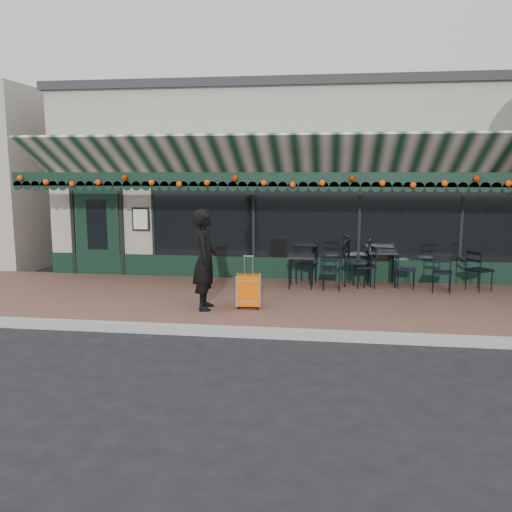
# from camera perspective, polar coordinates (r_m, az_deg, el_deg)

# --- Properties ---
(ground) EXTENTS (80.00, 80.00, 0.00)m
(ground) POSITION_cam_1_polar(r_m,az_deg,el_deg) (8.78, 2.57, -8.47)
(ground) COLOR black
(ground) RESTS_ON ground
(sidewalk) EXTENTS (18.00, 4.00, 0.15)m
(sidewalk) POSITION_cam_1_polar(r_m,az_deg,el_deg) (10.68, 3.58, -4.90)
(sidewalk) COLOR brown
(sidewalk) RESTS_ON ground
(curb) EXTENTS (18.00, 0.16, 0.15)m
(curb) POSITION_cam_1_polar(r_m,az_deg,el_deg) (8.68, 2.52, -8.16)
(curb) COLOR #9E9E99
(curb) RESTS_ON ground
(restaurant_building) EXTENTS (12.00, 9.60, 4.50)m
(restaurant_building) POSITION_cam_1_polar(r_m,az_deg,el_deg) (16.20, 5.24, 7.65)
(restaurant_building) COLOR #9C9587
(restaurant_building) RESTS_ON ground
(woman) EXTENTS (0.50, 0.70, 1.81)m
(woman) POSITION_cam_1_polar(r_m,az_deg,el_deg) (9.75, -5.39, -0.39)
(woman) COLOR black
(woman) RESTS_ON sidewalk
(suitcase) EXTENTS (0.44, 0.27, 0.97)m
(suitcase) POSITION_cam_1_polar(r_m,az_deg,el_deg) (9.85, -0.79, -3.70)
(suitcase) COLOR #E85807
(suitcase) RESTS_ON sidewalk
(cafe_table_a) EXTENTS (0.62, 0.62, 0.76)m
(cafe_table_a) POSITION_cam_1_polar(r_m,az_deg,el_deg) (12.09, 13.18, 0.18)
(cafe_table_a) COLOR black
(cafe_table_a) RESTS_ON sidewalk
(cafe_table_b) EXTENTS (0.56, 0.56, 0.69)m
(cafe_table_b) POSITION_cam_1_polar(r_m,az_deg,el_deg) (11.59, 4.79, -0.30)
(cafe_table_b) COLOR black
(cafe_table_b) RESTS_ON sidewalk
(chair_a_left) EXTENTS (0.52, 0.52, 0.89)m
(chair_a_left) POSITION_cam_1_polar(r_m,az_deg,el_deg) (11.83, 11.36, -1.13)
(chair_a_left) COLOR black
(chair_a_left) RESTS_ON sidewalk
(chair_a_right) EXTENTS (0.44, 0.44, 0.80)m
(chair_a_right) POSITION_cam_1_polar(r_m,az_deg,el_deg) (12.00, 15.53, -1.36)
(chair_a_right) COLOR black
(chair_a_right) RESTS_ON sidewalk
(chair_a_front) EXTENTS (0.46, 0.46, 0.81)m
(chair_a_front) POSITION_cam_1_polar(r_m,az_deg,el_deg) (11.77, 18.98, -1.68)
(chair_a_front) COLOR black
(chair_a_front) RESTS_ON sidewalk
(chair_a_extra) EXTENTS (0.60, 0.60, 0.86)m
(chair_a_extra) POSITION_cam_1_polar(r_m,az_deg,el_deg) (12.19, 22.47, -1.41)
(chair_a_extra) COLOR black
(chair_a_extra) RESTS_ON sidewalk
(chair_b_left) EXTENTS (0.52, 0.52, 0.83)m
(chair_b_left) POSITION_cam_1_polar(r_m,az_deg,el_deg) (12.07, 5.33, -0.92)
(chair_b_left) COLOR black
(chair_b_left) RESTS_ON sidewalk
(chair_b_right) EXTENTS (0.60, 0.60, 1.00)m
(chair_b_right) POSITION_cam_1_polar(r_m,az_deg,el_deg) (11.93, 10.58, -0.75)
(chair_b_right) COLOR black
(chair_b_right) RESTS_ON sidewalk
(chair_b_front) EXTENTS (0.41, 0.41, 0.80)m
(chair_b_front) POSITION_cam_1_polar(r_m,az_deg,el_deg) (11.48, 7.97, -1.57)
(chair_b_front) COLOR black
(chair_b_front) RESTS_ON sidewalk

